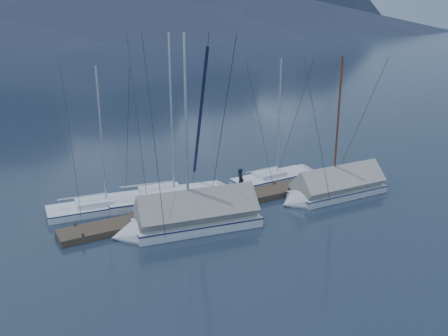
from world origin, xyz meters
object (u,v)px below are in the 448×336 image
at_px(sailboat_open_left, 115,206).
at_px(sailboat_covered_near, 331,189).
at_px(sailboat_open_right, 282,177).
at_px(sailboat_open_mid, 183,196).
at_px(sailboat_covered_far, 186,220).
at_px(person, 241,182).

relative_size(sailboat_open_left, sailboat_covered_near, 0.95).
bearing_deg(sailboat_open_right, sailboat_covered_near, -83.06).
distance_m(sailboat_open_mid, sailboat_covered_far, 4.15).
bearing_deg(person, sailboat_covered_near, -106.93).
bearing_deg(person, sailboat_open_left, 76.72).
bearing_deg(sailboat_covered_far, sailboat_open_left, 116.04).
bearing_deg(sailboat_open_left, sailboat_covered_far, -63.96).
relative_size(sailboat_covered_near, sailboat_covered_far, 0.87).
bearing_deg(sailboat_covered_near, sailboat_open_left, 157.82).
xyz_separation_m(sailboat_open_right, sailboat_covered_far, (-8.82, -3.73, 0.36)).
bearing_deg(sailboat_covered_far, sailboat_open_mid, 65.84).
relative_size(sailboat_covered_far, person, 6.54).
distance_m(sailboat_covered_near, person, 5.38).
height_order(sailboat_open_left, sailboat_covered_near, sailboat_covered_near).
bearing_deg(sailboat_open_mid, sailboat_open_left, 170.69).
bearing_deg(sailboat_open_mid, person, -33.93).
xyz_separation_m(sailboat_open_mid, sailboat_covered_near, (7.61, -4.04, 0.27)).
bearing_deg(sailboat_covered_near, sailboat_covered_far, 178.36).
height_order(sailboat_open_left, person, sailboat_open_left).
bearing_deg(person, sailboat_covered_far, 120.79).
distance_m(sailboat_open_left, person, 7.10).
bearing_deg(sailboat_covered_near, sailboat_open_mid, 152.05).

